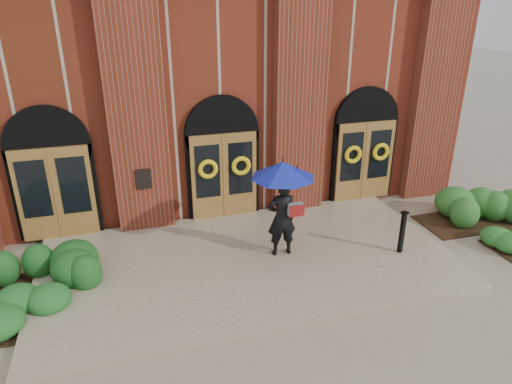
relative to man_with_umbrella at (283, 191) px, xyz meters
name	(u,v)px	position (x,y,z in m)	size (l,w,h in m)	color
ground	(250,267)	(-0.85, -0.16, -1.86)	(90.00, 90.00, 0.00)	gray
landing	(249,261)	(-0.85, -0.01, -1.79)	(10.00, 5.30, 0.15)	tan
church_building	(187,71)	(-0.85, 8.62, 1.64)	(16.20, 12.53, 7.00)	maroon
man_with_umbrella	(283,191)	(0.00, 0.00, 0.00)	(1.59, 1.59, 2.45)	black
metal_post	(402,231)	(2.91, -0.81, -1.12)	(0.18, 0.18, 1.12)	black
hedge_wall_left	(20,276)	(-6.05, 0.34, -1.46)	(3.14, 1.25, 0.80)	#184919
hedge_wall_right	(482,207)	(6.39, 0.34, -1.43)	(3.34, 1.33, 0.86)	#285E21
hedge_front_left	(17,310)	(-5.95, -0.77, -1.59)	(1.54, 1.32, 0.55)	#1D5621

